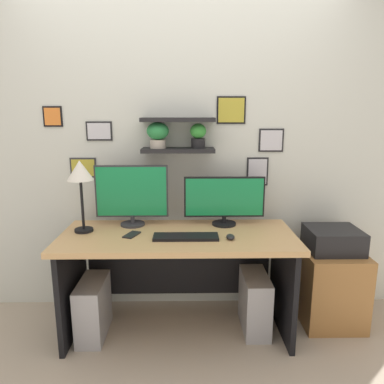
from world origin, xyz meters
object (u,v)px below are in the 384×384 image
Objects in this scene: cell_phone at (132,235)px; printer at (333,240)px; desk_lamp at (80,176)px; monitor_left at (132,194)px; computer_tower_left at (93,308)px; drawer_cabinet at (329,285)px; computer_mouse at (230,237)px; computer_tower_right at (255,302)px; desk at (178,259)px; monitor_right at (224,200)px; keyboard at (186,237)px.

cell_phone reaches higher than printer.
cell_phone is (0.35, -0.09, -0.40)m from desk_lamp.
computer_tower_left is at bearing -136.16° from monitor_left.
computer_tower_left is at bearing -174.44° from drawer_cabinet.
monitor_left is 1.30× the size of computer_tower_left.
desk_lamp is at bearing 170.31° from computer_mouse.
computer_tower_right is at bearing -2.54° from desk_lamp.
computer_tower_left is 0.97× the size of computer_tower_right.
printer reaches higher than drawer_cabinet.
desk is 2.73× the size of monitor_right.
keyboard is at bearing -168.63° from computer_tower_right.
keyboard is 0.30m from computer_mouse.
drawer_cabinet is at bearing 11.33° from keyboard.
desk_lamp is 2.02m from drawer_cabinet.
computer_tower_left is at bearing -174.44° from printer.
drawer_cabinet is 0.61m from computer_tower_right.
drawer_cabinet is 1.78m from computer_tower_left.
desk is at bearing -154.77° from monitor_right.
keyboard is 0.75m from computer_tower_right.
computer_tower_right is (0.22, -0.20, -0.73)m from monitor_right.
monitor_right is 1.58× the size of printer.
keyboard is (-0.29, -0.30, -0.18)m from monitor_right.
monitor_left is 1.66m from drawer_cabinet.
keyboard is (0.40, -0.30, -0.23)m from monitor_left.
desk_lamp is (-0.33, -0.15, 0.17)m from monitor_left.
printer is 0.92× the size of computer_tower_left.
drawer_cabinet is at bearing 5.56° from computer_tower_left.
desk_lamp reaches higher than desk.
drawer_cabinet reaches higher than computer_tower_left.
computer_mouse is 0.96m from drawer_cabinet.
computer_mouse is at bearing -163.36° from printer.
computer_mouse is at bearing -3.61° from keyboard.
printer is at bearing 16.64° from computer_mouse.
computer_tower_left is (-0.61, -0.09, -0.33)m from desk.
desk is 1.19m from drawer_cabinet.
keyboard reaches higher than printer.
computer_mouse is 1.12m from computer_tower_left.
monitor_left is 1.54m from printer.
printer is (0.80, 0.24, -0.11)m from computer_mouse.
desk reaches higher than drawer_cabinet.
monitor_left is 1.06× the size of desk_lamp.
computer_mouse is at bearing -3.96° from computer_tower_left.
desk_lamp is 1.55m from computer_tower_right.
keyboard is 4.89× the size of computer_mouse.
computer_tower_left is (-0.97, 0.07, -0.56)m from computer_mouse.
desk is at bearing 155.65° from computer_mouse.
keyboard is 1.06× the size of computer_tower_left.
cell_phone is at bearing -160.06° from monitor_right.
desk_lamp is 3.64× the size of cell_phone.
desk is 3.04× the size of monitor_left.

